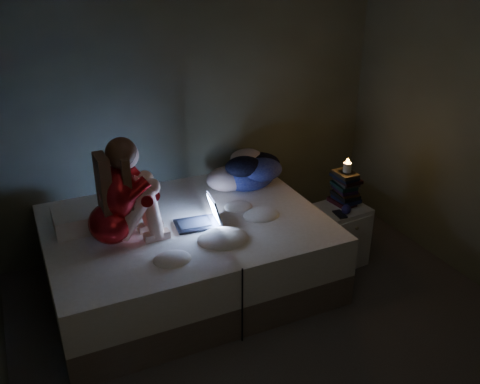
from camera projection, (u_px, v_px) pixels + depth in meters
floor at (294, 356)px, 3.59m from camera, size 3.60×3.80×0.02m
wall_back at (191, 102)px, 4.59m from camera, size 3.60×0.02×2.60m
bed at (187, 253)px, 4.22m from camera, size 2.13×1.60×0.59m
pillow at (87, 217)px, 4.00m from camera, size 0.50×0.35×0.14m
woman at (108, 194)px, 3.62m from camera, size 0.50×0.34×0.80m
laptop at (196, 212)px, 3.99m from camera, size 0.36×0.27×0.24m
clothes_pile at (247, 169)px, 4.62m from camera, size 0.65×0.59×0.32m
nightstand at (340, 235)px, 4.53m from camera, size 0.43×0.39×0.54m
book_stack at (345, 186)px, 4.40m from camera, size 0.19×0.25×0.33m
candle at (348, 164)px, 4.32m from camera, size 0.07×0.07×0.08m
phone at (338, 214)px, 4.29m from camera, size 0.10×0.15×0.01m
blue_orb at (345, 210)px, 4.29m from camera, size 0.08×0.08×0.08m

